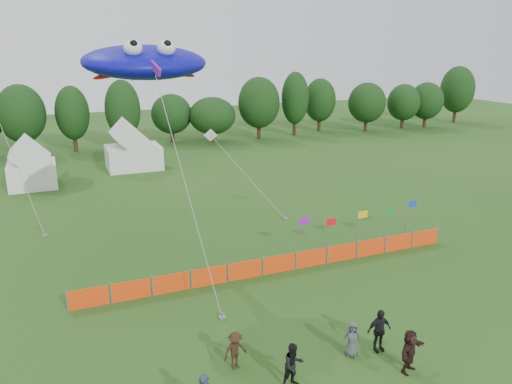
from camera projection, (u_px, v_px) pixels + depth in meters
name	position (u px, v px, depth m)	size (l,w,h in m)	color
ground	(312.00, 353.00, 20.33)	(160.00, 160.00, 0.00)	#234C16
treeline	(144.00, 112.00, 59.49)	(104.57, 8.78, 8.36)	#382314
tent_left	(32.00, 167.00, 43.35)	(3.99, 3.99, 3.52)	white
tent_right	(133.00, 150.00, 49.65)	(5.29, 4.23, 3.74)	white
barrier_fence	(279.00, 264.00, 27.35)	(21.90, 0.06, 1.00)	#F8400D
flag_row	(358.00, 222.00, 30.97)	(8.73, 0.52, 2.28)	gray
spectator_b	(293.00, 365.00, 18.15)	(0.84, 0.66, 1.74)	black
spectator_c	(235.00, 351.00, 19.19)	(1.00, 0.57, 1.54)	black
spectator_d	(379.00, 330.00, 20.27)	(1.08, 0.45, 1.84)	black
spectator_e	(352.00, 339.00, 19.96)	(0.74, 0.48, 1.52)	#47464B
spectator_f	(410.00, 351.00, 18.96)	(1.63, 0.52, 1.76)	black
stingray_kite	(145.00, 62.00, 24.59)	(6.65, 14.10, 12.34)	#0E0DC0
small_kite_white	(231.00, 158.00, 40.24)	(3.14, 10.05, 5.20)	silver
small_kite_dark	(8.00, 144.00, 35.01)	(3.66, 9.36, 9.73)	black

